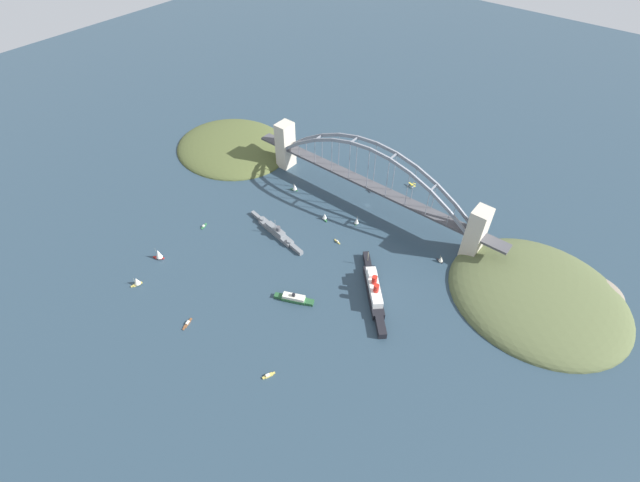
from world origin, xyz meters
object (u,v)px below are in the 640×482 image
at_px(small_boat_5, 187,324).
at_px(small_boat_9, 268,375).
at_px(harbor_ferry_steamer, 294,298).
at_px(small_boat_3, 337,242).
at_px(small_boat_1, 441,259).
at_px(seaplane_second_in_formation, 372,189).
at_px(small_boat_0, 137,281).
at_px(small_boat_7, 295,187).
at_px(small_boat_6, 158,254).
at_px(ocean_liner, 374,290).
at_px(small_boat_4, 357,221).
at_px(small_boat_8, 204,226).
at_px(small_boat_2, 325,216).
at_px(naval_cruiser, 276,232).
at_px(harbor_arch_bridge, 370,183).
at_px(seaplane_taxiing_near_bridge, 412,185).

relative_size(small_boat_5, small_boat_9, 1.23).
xyz_separation_m(harbor_ferry_steamer, small_boat_3, (13.96, -78.47, -1.80)).
bearing_deg(small_boat_1, small_boat_9, 76.48).
distance_m(seaplane_second_in_formation, small_boat_0, 252.85).
height_order(seaplane_second_in_formation, small_boat_7, small_boat_7).
bearing_deg(small_boat_6, ocean_liner, -153.49).
xyz_separation_m(small_boat_1, small_boat_4, (89.79, 6.35, 0.85)).
height_order(ocean_liner, small_boat_8, ocean_liner).
distance_m(ocean_liner, small_boat_7, 160.80).
height_order(ocean_liner, small_boat_2, ocean_liner).
height_order(harbor_ferry_steamer, small_boat_1, harbor_ferry_steamer).
bearing_deg(small_boat_6, naval_cruiser, -123.96).
xyz_separation_m(ocean_liner, small_boat_9, (17.32, 111.71, -5.12)).
distance_m(harbor_arch_bridge, naval_cruiser, 105.61).
height_order(small_boat_2, small_boat_5, small_boat_2).
distance_m(ocean_liner, small_boat_2, 104.73).
distance_m(ocean_liner, small_boat_0, 205.19).
distance_m(harbor_ferry_steamer, small_boat_3, 79.73).
bearing_deg(small_boat_8, small_boat_2, -135.81).
xyz_separation_m(small_boat_0, small_boat_6, (10.86, -31.43, 1.40)).
bearing_deg(small_boat_4, small_boat_6, 53.21).
bearing_deg(seaplane_taxiing_near_bridge, small_boat_4, 82.07).
bearing_deg(small_boat_4, ocean_liner, 134.68).
height_order(small_boat_2, small_boat_3, small_boat_2).
relative_size(harbor_arch_bridge, small_boat_1, 39.38).
xyz_separation_m(seaplane_taxiing_near_bridge, seaplane_second_in_formation, (30.17, 33.23, 0.04)).
height_order(small_boat_3, small_boat_4, small_boat_4).
height_order(small_boat_5, small_boat_7, small_boat_7).
height_order(naval_cruiser, small_boat_6, naval_cruiser).
relative_size(ocean_liner, small_boat_4, 7.75).
height_order(small_boat_6, small_boat_8, small_boat_6).
relative_size(ocean_liner, small_boat_7, 7.44).
distance_m(seaplane_taxiing_near_bridge, small_boat_1, 112.20).
relative_size(small_boat_0, small_boat_3, 1.23).
xyz_separation_m(small_boat_8, small_boat_9, (-161.38, 77.13, 0.04)).
height_order(ocean_liner, small_boat_1, ocean_liner).
bearing_deg(naval_cruiser, small_boat_6, 56.04).
distance_m(small_boat_6, small_boat_9, 161.79).
bearing_deg(small_boat_3, seaplane_second_in_formation, -77.80).
bearing_deg(small_boat_3, small_boat_0, 55.49).
height_order(small_boat_2, small_boat_8, small_boat_2).
bearing_deg(small_boat_0, ocean_liner, -144.24).
distance_m(small_boat_6, small_boat_8, 54.15).
xyz_separation_m(seaplane_taxiing_near_bridge, small_boat_6, (126.21, 239.86, 3.70)).
distance_m(small_boat_3, small_boat_6, 165.98).
height_order(small_boat_1, small_boat_5, small_boat_1).
bearing_deg(small_boat_5, ocean_liner, -129.89).
distance_m(harbor_ferry_steamer, small_boat_5, 88.75).
xyz_separation_m(small_boat_5, small_boat_8, (78.77, -84.99, 0.07)).
height_order(small_boat_1, small_boat_3, small_boat_1).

